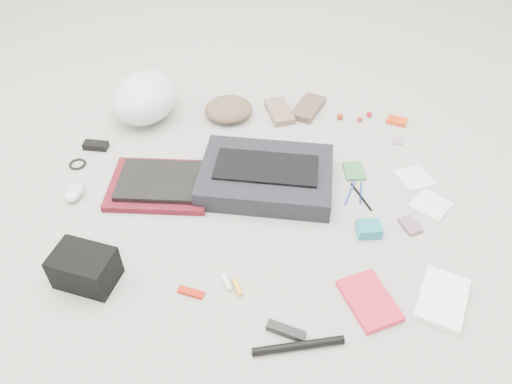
{
  "coord_description": "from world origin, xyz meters",
  "views": [
    {
      "loc": [
        0.05,
        -1.37,
        1.37
      ],
      "look_at": [
        0.0,
        0.0,
        0.05
      ],
      "focal_mm": 35.0,
      "sensor_mm": 36.0,
      "label": 1
    }
  ],
  "objects_px": {
    "laptop": "(159,181)",
    "accordion_wallet": "(369,229)",
    "camera_bag": "(85,268)",
    "book_red": "(369,301)",
    "bike_helmet": "(145,98)",
    "messenger_bag": "(266,176)"
  },
  "relations": [
    {
      "from": "bike_helmet",
      "to": "book_red",
      "type": "distance_m",
      "value": 1.35
    },
    {
      "from": "camera_bag",
      "to": "laptop",
      "type": "bearing_deg",
      "value": 85.67
    },
    {
      "from": "camera_bag",
      "to": "book_red",
      "type": "bearing_deg",
      "value": 11.63
    },
    {
      "from": "messenger_bag",
      "to": "camera_bag",
      "type": "distance_m",
      "value": 0.76
    },
    {
      "from": "laptop",
      "to": "accordion_wallet",
      "type": "relative_size",
      "value": 3.68
    },
    {
      "from": "laptop",
      "to": "camera_bag",
      "type": "bearing_deg",
      "value": -108.55
    },
    {
      "from": "camera_bag",
      "to": "accordion_wallet",
      "type": "bearing_deg",
      "value": 29.25
    },
    {
      "from": "laptop",
      "to": "accordion_wallet",
      "type": "distance_m",
      "value": 0.83
    },
    {
      "from": "accordion_wallet",
      "to": "camera_bag",
      "type": "bearing_deg",
      "value": -170.96
    },
    {
      "from": "bike_helmet",
      "to": "accordion_wallet",
      "type": "relative_size",
      "value": 4.04
    },
    {
      "from": "laptop",
      "to": "accordion_wallet",
      "type": "bearing_deg",
      "value": -13.89
    },
    {
      "from": "laptop",
      "to": "accordion_wallet",
      "type": "xyz_separation_m",
      "value": [
        0.8,
        -0.21,
        -0.02
      ]
    },
    {
      "from": "messenger_bag",
      "to": "camera_bag",
      "type": "relative_size",
      "value": 2.64
    },
    {
      "from": "messenger_bag",
      "to": "bike_helmet",
      "type": "relative_size",
      "value": 1.49
    },
    {
      "from": "accordion_wallet",
      "to": "messenger_bag",
      "type": "bearing_deg",
      "value": 141.85
    },
    {
      "from": "messenger_bag",
      "to": "bike_helmet",
      "type": "height_order",
      "value": "bike_helmet"
    },
    {
      "from": "laptop",
      "to": "bike_helmet",
      "type": "distance_m",
      "value": 0.51
    },
    {
      "from": "laptop",
      "to": "book_red",
      "type": "relative_size",
      "value": 1.55
    },
    {
      "from": "messenger_bag",
      "to": "accordion_wallet",
      "type": "distance_m",
      "value": 0.45
    },
    {
      "from": "camera_bag",
      "to": "accordion_wallet",
      "type": "relative_size",
      "value": 2.27
    },
    {
      "from": "laptop",
      "to": "book_red",
      "type": "bearing_deg",
      "value": -32.73
    },
    {
      "from": "bike_helmet",
      "to": "camera_bag",
      "type": "bearing_deg",
      "value": -74.3
    }
  ]
}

